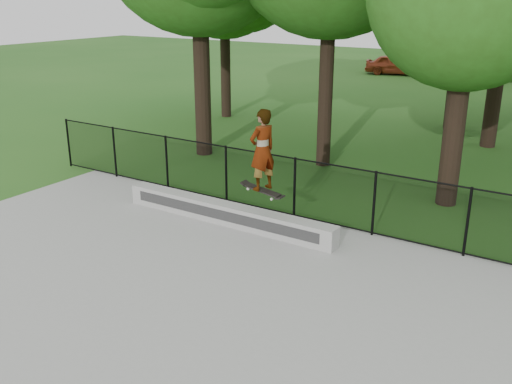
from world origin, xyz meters
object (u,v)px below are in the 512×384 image
Objects in this scene: car_a at (395,65)px; skater_airborne at (262,151)px; car_b at (446,67)px; grind_ledge at (226,213)px.

skater_airborne is (7.01, -27.94, 1.38)m from car_a.
car_b is at bearing 97.56° from skater_airborne.
car_b is 1.78× the size of skater_airborne.
car_b is (-2.69, 28.67, 0.31)m from grind_ledge.
car_a reaches higher than grind_ledge.
grind_ledge is 2.96× the size of skater_airborne.
car_b is at bearing 95.35° from grind_ledge.
grind_ledge is 28.31m from car_a.
grind_ledge is 1.66× the size of car_b.
grind_ledge is 1.48× the size of car_a.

